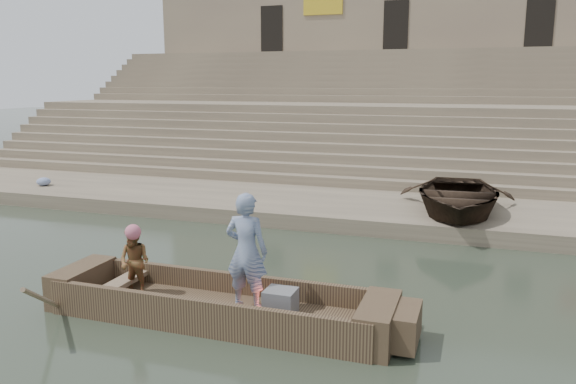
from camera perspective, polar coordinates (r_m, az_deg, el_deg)
The scene contains 13 objects.
ground at distance 8.35m, azimuth -0.84°, elevation -15.12°, with size 120.00×120.00×0.00m, color #293427.
lower_landing at distance 15.66m, azimuth 9.02°, elevation -1.91°, with size 32.00×4.00×0.40m, color gray.
mid_landing at distance 22.81m, azimuth 12.37°, elevation 5.10°, with size 32.00×3.00×2.80m, color gray.
upper_landing at distance 29.68m, azimuth 14.04°, elevation 8.68°, with size 32.00×3.00×5.20m, color gray.
ghat_steps at distance 24.45m, azimuth 12.87°, elevation 6.40°, with size 32.00×11.00×5.20m.
building_wall at distance 33.70m, azimuth 14.89°, elevation 14.01°, with size 32.00×5.07×11.20m.
main_rowboat at distance 9.16m, azimuth -7.22°, elevation -12.01°, with size 5.00×1.30×0.22m, color brown.
rowboat_trim at distance 8.99m, azimuth -6.04°, elevation -11.08°, with size 6.04×2.63×1.80m.
standing_man at distance 8.68m, azimuth -4.23°, elevation -6.01°, with size 0.67×0.44×1.84m, color navy.
rowing_man at distance 9.65m, azimuth -15.28°, elevation -6.83°, with size 0.55×0.43×1.13m, color #216120.
television at distance 8.65m, azimuth -0.83°, elevation -11.10°, with size 0.46×0.42×0.40m.
beached_rowboat at distance 14.97m, azimuth 16.76°, elevation -0.32°, with size 3.08×4.31×0.89m, color #2D2116.
cloth_bundles at distance 15.26m, azimuth 3.34°, elevation -0.85°, with size 18.92×0.55×0.26m.
Camera 1 is at (2.52, -7.06, 3.69)m, focal length 35.09 mm.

